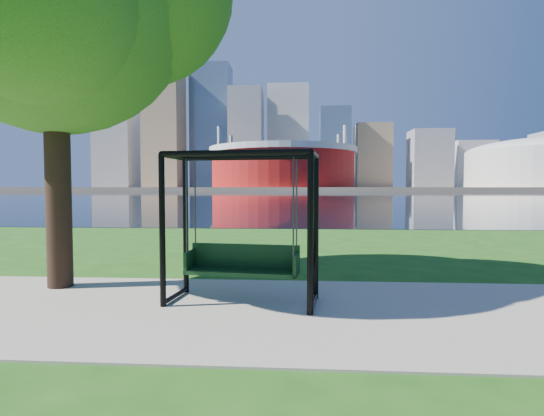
{
  "coord_description": "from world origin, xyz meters",
  "views": [
    {
      "loc": [
        0.32,
        -6.65,
        1.84
      ],
      "look_at": [
        -0.13,
        0.0,
        1.51
      ],
      "focal_mm": 28.0,
      "sensor_mm": 36.0,
      "label": 1
    }
  ],
  "objects": [
    {
      "name": "ground",
      "position": [
        0.0,
        0.0,
        0.0
      ],
      "size": [
        900.0,
        900.0,
        0.0
      ],
      "primitive_type": "plane",
      "color": "#1E5114",
      "rests_on": "ground"
    },
    {
      "name": "path",
      "position": [
        0.0,
        -0.5,
        0.01
      ],
      "size": [
        120.0,
        4.0,
        0.03
      ],
      "primitive_type": "cube",
      "color": "#9E937F",
      "rests_on": "ground"
    },
    {
      "name": "river",
      "position": [
        0.0,
        102.0,
        0.01
      ],
      "size": [
        900.0,
        180.0,
        0.02
      ],
      "primitive_type": "cube",
      "color": "black",
      "rests_on": "ground"
    },
    {
      "name": "far_bank",
      "position": [
        0.0,
        306.0,
        1.0
      ],
      "size": [
        900.0,
        228.0,
        2.0
      ],
      "primitive_type": "cube",
      "color": "#937F60",
      "rests_on": "ground"
    },
    {
      "name": "stadium",
      "position": [
        -10.0,
        235.0,
        14.23
      ],
      "size": [
        83.0,
        83.0,
        32.0
      ],
      "color": "maroon",
      "rests_on": "far_bank"
    },
    {
      "name": "skyline",
      "position": [
        -4.27,
        319.39,
        35.89
      ],
      "size": [
        392.0,
        66.0,
        96.5
      ],
      "color": "gray",
      "rests_on": "far_bank"
    },
    {
      "name": "swing",
      "position": [
        -0.6,
        -0.08,
        1.15
      ],
      "size": [
        2.43,
        1.27,
        2.38
      ],
      "rotation": [
        0.0,
        0.0,
        -0.12
      ],
      "color": "black",
      "rests_on": "ground"
    }
  ]
}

